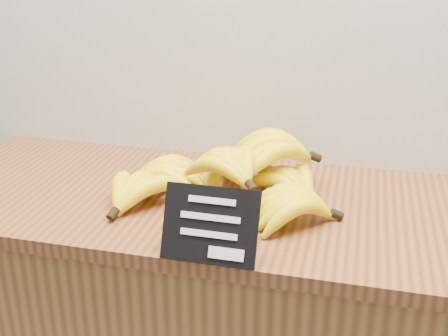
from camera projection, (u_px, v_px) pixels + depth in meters
The scene contains 3 objects.
counter_top at pixel (230, 204), 1.22m from camera, with size 1.38×0.54×0.03m, color brown.
chalkboard_sign at pixel (210, 225), 0.97m from camera, with size 0.17×0.01×0.13m, color black.
banana_pile at pixel (231, 177), 1.20m from camera, with size 0.54×0.34×0.12m.
Camera 1 is at (0.33, 1.68, 1.45)m, focal length 45.00 mm.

